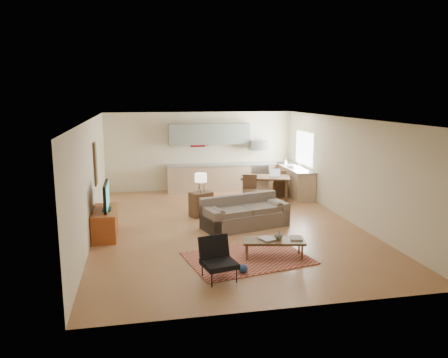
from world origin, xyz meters
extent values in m
plane|color=#96623B|center=(0.00, 0.00, 0.00)|extent=(9.00, 9.00, 0.00)
plane|color=white|center=(0.00, 0.00, 2.70)|extent=(9.00, 9.00, 0.00)
plane|color=beige|center=(0.00, 4.50, 1.35)|extent=(6.50, 0.00, 6.50)
plane|color=beige|center=(0.00, -4.50, 1.35)|extent=(6.50, 0.00, 6.50)
plane|color=beige|center=(-3.25, 0.00, 1.35)|extent=(0.00, 9.00, 9.00)
plane|color=beige|center=(3.25, 0.00, 1.35)|extent=(0.00, 9.00, 9.00)
cube|color=#A5A8AD|center=(2.00, 4.18, 0.45)|extent=(0.62, 0.62, 0.90)
cube|color=#A5A8AD|center=(2.00, 4.20, 1.55)|extent=(0.62, 0.40, 0.35)
cube|color=gray|center=(0.30, 4.33, 1.95)|extent=(2.80, 0.34, 0.70)
cube|color=white|center=(3.23, 3.00, 1.55)|extent=(0.02, 1.40, 1.05)
cube|color=maroon|center=(-0.03, -2.35, 0.01)|extent=(2.67, 2.10, 0.02)
imported|color=maroon|center=(0.25, -2.37, 0.39)|extent=(0.45, 0.48, 0.03)
imported|color=navy|center=(0.86, -2.34, 0.39)|extent=(0.41, 0.45, 0.02)
imported|color=black|center=(0.61, -2.34, 0.46)|extent=(0.24, 0.24, 0.18)
imported|color=#F4DDC1|center=(2.83, 3.64, 1.02)|extent=(0.10, 0.10, 0.19)
camera|label=1|loc=(-2.16, -10.48, 3.27)|focal=35.00mm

